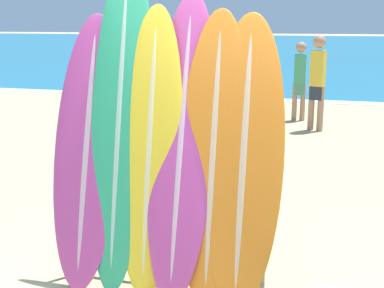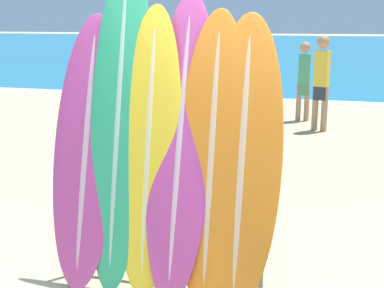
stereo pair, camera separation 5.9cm
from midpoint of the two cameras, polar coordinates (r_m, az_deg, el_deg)
The scene contains 10 objects.
ocean_water at distance 43.42m, azimuth 14.86°, elevation 9.96°, with size 120.00×60.00×0.01m.
surfboard_rack at distance 4.22m, azimuth -2.62°, elevation -8.68°, with size 1.58×0.04×0.96m.
surfboard_slot_0 at distance 4.29m, azimuth -10.78°, elevation -0.74°, with size 0.57×0.63×2.14m.
surfboard_slot_1 at distance 4.16m, azimuth -7.37°, elevation 2.39°, with size 0.49×0.66×2.62m.
surfboard_slot_2 at distance 4.07m, azimuth -4.18°, elevation -0.80°, with size 0.50×0.53×2.20m.
surfboard_slot_3 at distance 4.00m, azimuth -0.84°, elevation -0.33°, with size 0.52×0.73×2.29m.
surfboard_slot_4 at distance 3.94m, azimuth 2.57°, elevation -1.50°, with size 0.54×0.55×2.17m.
surfboard_slot_5 at distance 3.89m, azimuth 5.81°, elevation -1.94°, with size 0.58×0.59×2.14m.
person_near_water at distance 10.38m, azimuth 13.79°, elevation 6.69°, with size 0.30×0.24×1.80m.
person_mid_beach at distance 11.38m, azimuth 11.99°, elevation 6.87°, with size 0.28×0.22×1.64m.
Camera 2 is at (1.01, -3.07, 2.08)m, focal length 50.00 mm.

